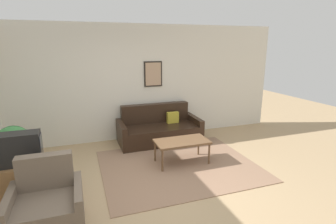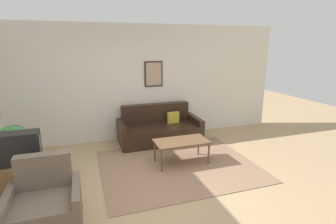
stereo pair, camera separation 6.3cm
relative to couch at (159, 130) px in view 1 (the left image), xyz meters
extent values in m
plane|color=tan|center=(-0.75, -2.21, -0.28)|extent=(16.00, 16.00, 0.00)
cube|color=#937056|center=(-0.04, -1.39, -0.28)|extent=(2.85, 2.33, 0.01)
cube|color=silver|center=(-0.75, 0.46, 1.07)|extent=(8.00, 0.06, 2.70)
cube|color=black|center=(0.00, 0.41, 1.27)|extent=(0.44, 0.03, 0.60)
cube|color=tan|center=(0.00, 0.40, 1.27)|extent=(0.38, 0.01, 0.54)
cube|color=black|center=(0.00, -0.06, -0.08)|extent=(1.65, 0.90, 0.40)
cube|color=black|center=(0.00, 0.29, 0.34)|extent=(1.65, 0.20, 0.45)
cube|color=black|center=(-0.89, -0.06, -0.01)|extent=(0.12, 0.90, 0.54)
cube|color=black|center=(0.88, -0.06, -0.01)|extent=(0.12, 0.90, 0.54)
cube|color=gold|center=(0.37, 0.05, 0.24)|extent=(0.28, 0.10, 0.28)
cube|color=brown|center=(0.06, -1.29, 0.15)|extent=(1.01, 0.54, 0.04)
cylinder|color=brown|center=(-0.41, -1.52, -0.08)|extent=(0.04, 0.04, 0.42)
cylinder|color=brown|center=(0.52, -1.52, -0.08)|extent=(0.04, 0.04, 0.42)
cylinder|color=brown|center=(-0.41, -1.06, -0.08)|extent=(0.04, 0.04, 0.42)
cylinder|color=brown|center=(0.52, -1.06, -0.08)|extent=(0.04, 0.04, 0.42)
cube|color=olive|center=(-2.60, -1.73, 0.01)|extent=(0.65, 0.45, 0.59)
cube|color=black|center=(-2.60, -1.73, 0.54)|extent=(0.61, 0.28, 0.46)
cube|color=black|center=(-2.29, -1.73, 0.54)|extent=(0.01, 0.23, 0.36)
cube|color=#6B5B4C|center=(-2.21, -2.57, -0.06)|extent=(0.66, 0.76, 0.46)
cube|color=#6B5B4C|center=(-2.21, -2.27, 0.40)|extent=(0.66, 0.16, 0.44)
cube|color=#6B5B4C|center=(-2.58, -2.57, 0.00)|extent=(0.09, 0.76, 0.58)
cube|color=#6B5B4C|center=(-1.83, -2.57, 0.00)|extent=(0.09, 0.76, 0.58)
cylinder|color=#935638|center=(-2.74, -1.33, -0.16)|extent=(0.25, 0.25, 0.25)
cylinder|color=#51381E|center=(-2.74, -1.33, 0.06)|extent=(0.04, 0.04, 0.19)
sphere|color=#3D8442|center=(-2.74, -1.33, 0.43)|extent=(0.64, 0.64, 0.64)
cylinder|color=#383D42|center=(-2.82, -0.58, -0.20)|extent=(0.22, 0.22, 0.16)
cylinder|color=#51381E|center=(-2.82, -0.58, -0.06)|extent=(0.04, 0.04, 0.12)
sphere|color=#3D8442|center=(-2.82, -0.58, 0.16)|extent=(0.39, 0.39, 0.39)
cylinder|color=beige|center=(-2.86, -0.74, -0.19)|extent=(0.27, 0.27, 0.19)
cylinder|color=#51381E|center=(-2.86, -0.74, -0.01)|extent=(0.04, 0.04, 0.17)
sphere|color=#1E5628|center=(-2.86, -0.74, 0.32)|extent=(0.57, 0.57, 0.57)
camera|label=1|loc=(-1.74, -5.63, 1.94)|focal=28.00mm
camera|label=2|loc=(-1.68, -5.65, 1.94)|focal=28.00mm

